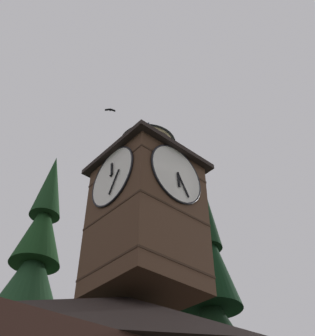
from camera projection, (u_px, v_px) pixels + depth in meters
clock_tower at (147, 207)px, 19.45m from camera, size 4.85×4.85×10.26m
pine_tree_behind at (20, 332)px, 18.52m from camera, size 5.27×5.27×18.08m
moon at (22, 332)px, 49.53m from camera, size 1.59×1.59×1.59m
flying_bird_high at (110, 110)px, 27.91m from camera, size 0.68×0.52×0.15m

